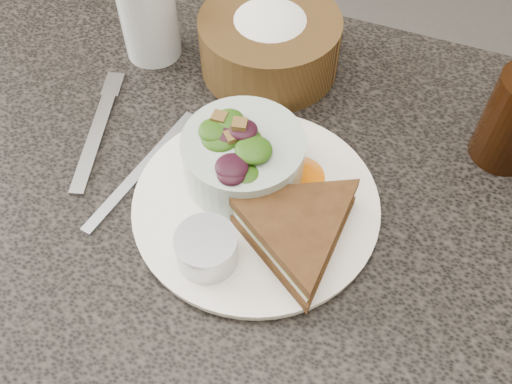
{
  "coord_description": "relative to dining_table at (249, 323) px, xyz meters",
  "views": [
    {
      "loc": [
        0.15,
        -0.35,
        1.28
      ],
      "look_at": [
        0.02,
        -0.02,
        0.78
      ],
      "focal_mm": 40.0,
      "sensor_mm": 36.0,
      "label": 1
    }
  ],
  "objects": [
    {
      "name": "dining_table",
      "position": [
        0.0,
        0.0,
        0.0
      ],
      "size": [
        1.0,
        0.7,
        0.75
      ],
      "primitive_type": "cube",
      "color": "black",
      "rests_on": "floor"
    },
    {
      "name": "sandwich",
      "position": [
        0.08,
        -0.05,
        0.41
      ],
      "size": [
        0.23,
        0.23,
        0.04
      ],
      "primitive_type": null,
      "rotation": [
        0.0,
        0.0,
        -0.57
      ],
      "color": "#4A2D15",
      "rests_on": "dinner_plate"
    },
    {
      "name": "salad_bowl",
      "position": [
        -0.01,
        0.02,
        0.43
      ],
      "size": [
        0.18,
        0.18,
        0.08
      ],
      "primitive_type": null,
      "rotation": [
        0.0,
        0.0,
        -0.4
      ],
      "color": "#9CAFA5",
      "rests_on": "dinner_plate"
    },
    {
      "name": "dressing_ramekin",
      "position": [
        -0.0,
        -0.1,
        0.41
      ],
      "size": [
        0.08,
        0.08,
        0.04
      ],
      "primitive_type": "cylinder",
      "rotation": [
        0.0,
        0.0,
        -0.28
      ],
      "color": "#A8ABB1",
      "rests_on": "dinner_plate"
    },
    {
      "name": "knife",
      "position": [
        -0.13,
        -0.02,
        0.38
      ],
      "size": [
        0.05,
        0.2,
        0.0
      ],
      "primitive_type": "cube",
      "rotation": [
        0.0,
        0.0,
        -0.16
      ],
      "color": "#A7AEB7",
      "rests_on": "dining_table"
    },
    {
      "name": "orange_wedge",
      "position": [
        0.05,
        0.03,
        0.4
      ],
      "size": [
        0.09,
        0.09,
        0.03
      ],
      "primitive_type": "cone",
      "rotation": [
        0.0,
        0.0,
        0.69
      ],
      "color": "orange",
      "rests_on": "dinner_plate"
    },
    {
      "name": "dinner_plate",
      "position": [
        0.02,
        -0.02,
        0.38
      ],
      "size": [
        0.27,
        0.27,
        0.01
      ],
      "primitive_type": "cylinder",
      "color": "white",
      "rests_on": "dining_table"
    },
    {
      "name": "bread_basket",
      "position": [
        -0.05,
        0.21,
        0.43
      ],
      "size": [
        0.24,
        0.24,
        0.1
      ],
      "primitive_type": null,
      "rotation": [
        0.0,
        0.0,
        -0.43
      ],
      "color": "brown",
      "rests_on": "dining_table"
    },
    {
      "name": "water_glass",
      "position": [
        -0.21,
        0.18,
        0.43
      ],
      "size": [
        0.1,
        0.1,
        0.11
      ],
      "primitive_type": "cylinder",
      "rotation": [
        0.0,
        0.0,
        0.41
      ],
      "color": "silver",
      "rests_on": "dining_table"
    },
    {
      "name": "fork",
      "position": [
        -0.2,
        0.01,
        0.38
      ],
      "size": [
        0.07,
        0.18,
        0.0
      ],
      "primitive_type": "cube",
      "rotation": [
        0.0,
        0.0,
        0.29
      ],
      "color": "#9D9EA2",
      "rests_on": "dining_table"
    }
  ]
}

